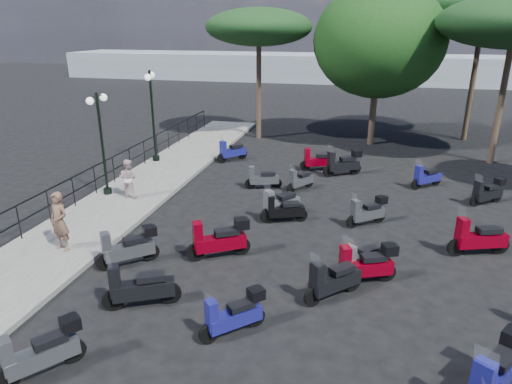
% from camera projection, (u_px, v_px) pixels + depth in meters
% --- Properties ---
extents(ground, '(120.00, 120.00, 0.00)m').
position_uv_depth(ground, '(277.00, 263.00, 12.79)').
color(ground, black).
rests_on(ground, ground).
extents(sidewalk, '(3.00, 30.00, 0.15)m').
position_uv_depth(sidewalk, '(121.00, 202.00, 16.94)').
color(sidewalk, '#62605D').
rests_on(sidewalk, ground).
extents(railing, '(0.04, 26.04, 1.10)m').
position_uv_depth(railing, '(84.00, 181.00, 16.76)').
color(railing, black).
rests_on(railing, sidewalk).
extents(lamp_post_1, '(0.31, 1.14, 3.87)m').
position_uv_depth(lamp_post_1, '(101.00, 138.00, 16.85)').
color(lamp_post_1, black).
rests_on(lamp_post_1, sidewalk).
extents(lamp_post_2, '(0.56, 1.21, 4.22)m').
position_uv_depth(lamp_post_2, '(152.00, 110.00, 21.09)').
color(lamp_post_2, black).
rests_on(lamp_post_2, sidewalk).
extents(woman, '(0.73, 0.57, 1.75)m').
position_uv_depth(woman, '(59.00, 222.00, 12.96)').
color(woman, brown).
rests_on(woman, sidewalk).
extents(pedestrian_far, '(0.73, 0.58, 1.47)m').
position_uv_depth(pedestrian_far, '(128.00, 178.00, 17.04)').
color(pedestrian_far, beige).
rests_on(pedestrian_far, sidewalk).
extents(scooter_1, '(1.16, 1.43, 1.34)m').
position_uv_depth(scooter_1, '(40.00, 353.00, 8.55)').
color(scooter_1, black).
rests_on(scooter_1, ground).
extents(scooter_2, '(1.68, 1.14, 1.49)m').
position_uv_depth(scooter_2, '(219.00, 240.00, 12.91)').
color(scooter_2, black).
rests_on(scooter_2, ground).
extents(scooter_3, '(1.42, 1.28, 1.39)m').
position_uv_depth(scooter_3, '(128.00, 248.00, 12.52)').
color(scooter_3, black).
rests_on(scooter_3, ground).
extents(scooter_4, '(1.47, 0.69, 1.21)m').
position_uv_depth(scooter_4, '(262.00, 179.00, 18.46)').
color(scooter_4, black).
rests_on(scooter_4, ground).
extents(scooter_5, '(1.18, 1.36, 1.35)m').
position_uv_depth(scooter_5, '(232.00, 152.00, 22.20)').
color(scooter_5, black).
rests_on(scooter_5, ground).
extents(scooter_7, '(1.24, 1.21, 1.25)m').
position_uv_depth(scooter_7, '(233.00, 315.00, 9.71)').
color(scooter_7, black).
rests_on(scooter_7, ground).
extents(scooter_8, '(1.70, 1.00, 1.47)m').
position_uv_depth(scooter_8, '(139.00, 288.00, 10.64)').
color(scooter_8, black).
rests_on(scooter_8, ground).
extents(scooter_9, '(1.49, 0.77, 1.24)m').
position_uv_depth(scooter_9, '(284.00, 210.00, 15.29)').
color(scooter_9, black).
rests_on(scooter_9, ground).
extents(scooter_10, '(0.93, 1.28, 1.19)m').
position_uv_depth(scooter_10, '(300.00, 181.00, 18.27)').
color(scooter_10, black).
rests_on(scooter_10, ground).
extents(scooter_11, '(1.64, 1.11, 1.45)m').
position_uv_depth(scooter_11, '(343.00, 164.00, 20.02)').
color(scooter_11, black).
rests_on(scooter_11, ground).
extents(scooter_14, '(1.31, 1.32, 1.40)m').
position_uv_depth(scooter_14, '(333.00, 281.00, 10.99)').
color(scooter_14, black).
rests_on(scooter_14, ground).
extents(scooter_15, '(1.64, 0.93, 1.39)m').
position_uv_depth(scooter_15, '(365.00, 265.00, 11.63)').
color(scooter_15, black).
rests_on(scooter_15, ground).
extents(scooter_16, '(1.19, 1.46, 1.41)m').
position_uv_depth(scooter_16, '(280.00, 205.00, 15.62)').
color(scooter_16, black).
rests_on(scooter_16, ground).
extents(scooter_17, '(1.63, 0.79, 1.35)m').
position_uv_depth(scooter_17, '(317.00, 161.00, 20.75)').
color(scooter_17, black).
rests_on(scooter_17, ground).
extents(scooter_20, '(1.14, 1.24, 1.27)m').
position_uv_depth(scooter_20, '(362.00, 260.00, 12.03)').
color(scooter_20, black).
rests_on(scooter_20, ground).
extents(scooter_21, '(1.80, 0.88, 1.49)m').
position_uv_depth(scooter_21, '(478.00, 239.00, 13.08)').
color(scooter_21, black).
rests_on(scooter_21, ground).
extents(scooter_22, '(1.30, 1.09, 1.23)m').
position_uv_depth(scooter_22, '(367.00, 212.00, 15.07)').
color(scooter_22, black).
rests_on(scooter_22, ground).
extents(scooter_23, '(1.27, 1.10, 1.26)m').
position_uv_depth(scooter_23, '(426.00, 177.00, 18.59)').
color(scooter_23, black).
rests_on(scooter_23, ground).
extents(scooter_26, '(1.20, 1.62, 1.47)m').
position_uv_depth(scooter_26, '(495.00, 374.00, 7.96)').
color(scooter_26, black).
rests_on(scooter_26, ground).
extents(scooter_29, '(1.32, 1.06, 1.24)m').
position_uv_depth(scooter_29, '(487.00, 192.00, 16.84)').
color(scooter_29, black).
rests_on(scooter_29, ground).
extents(broadleaf_tree, '(6.86, 6.86, 8.40)m').
position_uv_depth(broadleaf_tree, '(379.00, 41.00, 23.65)').
color(broadleaf_tree, '#38281E').
rests_on(broadleaf_tree, ground).
extents(pine_0, '(5.69, 5.69, 8.21)m').
position_uv_depth(pine_0, '(485.00, 7.00, 23.98)').
color(pine_0, '#38281E').
rests_on(pine_0, ground).
extents(pine_2, '(5.85, 5.85, 7.20)m').
position_uv_depth(pine_2, '(259.00, 27.00, 24.80)').
color(pine_2, '#38281E').
rests_on(pine_2, ground).
extents(distant_hills, '(70.00, 8.00, 3.00)m').
position_uv_depth(distant_hills, '(352.00, 68.00, 53.32)').
color(distant_hills, gray).
rests_on(distant_hills, ground).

